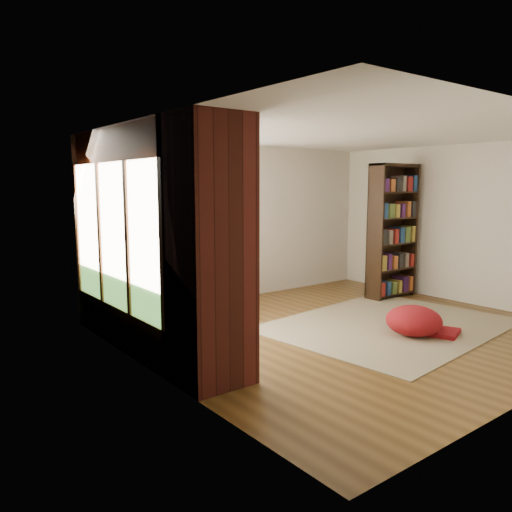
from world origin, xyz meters
TOP-DOWN VIEW (x-y plane):
  - floor at (0.00, 0.00)m, footprint 5.50×5.50m
  - ceiling at (0.00, 0.00)m, footprint 5.50×5.50m
  - wall_back at (0.00, 2.50)m, footprint 5.50×0.04m
  - wall_left at (-2.75, 0.00)m, footprint 0.04×5.00m
  - wall_right at (2.75, 0.00)m, footprint 0.04×5.00m
  - windows_back at (-1.20, 2.47)m, footprint 2.82×0.10m
  - windows_left at (-2.72, 1.20)m, footprint 0.10×2.62m
  - roller_blind at (-2.69, 2.03)m, footprint 0.03×0.72m
  - brick_chimney at (-2.40, -0.35)m, footprint 0.70×0.70m
  - sectional_sofa at (-1.95, 1.70)m, footprint 2.20×2.20m
  - area_rug at (0.64, -0.19)m, footprint 3.53×2.84m
  - bookshelf at (2.14, 0.93)m, footprint 0.98×0.33m
  - pouf at (0.52, -0.67)m, footprint 0.84×0.84m
  - dog_tan at (-1.58, 1.68)m, footprint 1.09×0.99m
  - dog_brindle at (-2.24, 0.91)m, footprint 0.65×0.89m
  - throw_pillows at (-1.92, 1.85)m, footprint 1.98×1.68m

SIDE VIEW (x-z plane):
  - floor at x=0.00m, z-range 0.00..0.00m
  - area_rug at x=0.64m, z-range 0.00..0.01m
  - pouf at x=0.52m, z-range 0.01..0.40m
  - sectional_sofa at x=-1.95m, z-range -0.10..0.70m
  - throw_pillows at x=-1.92m, z-range 0.52..0.97m
  - dog_brindle at x=-2.24m, z-range 0.54..0.98m
  - dog_tan at x=-1.58m, z-range 0.54..1.07m
  - bookshelf at x=2.14m, z-range 0.00..2.29m
  - wall_back at x=0.00m, z-range 0.00..2.60m
  - wall_left at x=-2.75m, z-range 0.00..2.60m
  - wall_right at x=2.75m, z-range 0.00..2.60m
  - brick_chimney at x=-2.40m, z-range 0.00..2.60m
  - windows_back at x=-1.20m, z-range 0.40..2.30m
  - windows_left at x=-2.72m, z-range 0.40..2.30m
  - roller_blind at x=-2.69m, z-range 1.30..2.20m
  - ceiling at x=0.00m, z-range 2.60..2.60m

